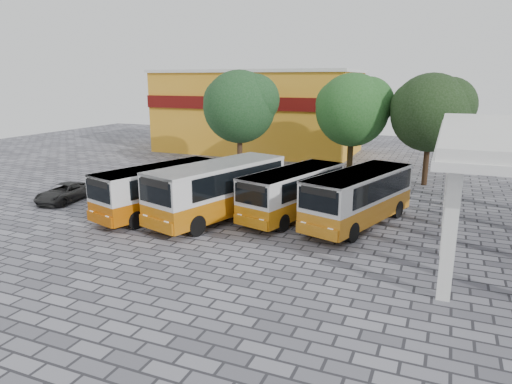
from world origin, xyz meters
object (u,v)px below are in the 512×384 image
at_px(bus_far_right, 359,195).
at_px(parked_car, 65,193).
at_px(bus_far_left, 160,187).
at_px(bus_centre_right, 293,190).
at_px(bus_centre_left, 218,187).

bearing_deg(bus_far_right, parked_car, -155.03).
distance_m(bus_far_left, parked_car, 7.24).
bearing_deg(bus_centre_right, parked_car, -155.13).
height_order(bus_far_left, bus_centre_right, bus_far_left).
bearing_deg(bus_far_right, bus_centre_right, -162.60).
height_order(bus_centre_right, parked_car, bus_centre_right).
bearing_deg(parked_car, bus_far_right, 1.76).
distance_m(bus_centre_left, parked_car, 10.59).
bearing_deg(bus_far_left, parked_car, -163.32).
relative_size(bus_far_left, parked_car, 2.00).
distance_m(bus_centre_right, bus_far_right, 3.56).
relative_size(bus_far_left, bus_centre_left, 0.90).
height_order(bus_centre_left, bus_centre_right, bus_centre_left).
bearing_deg(bus_centre_left, parked_car, -160.62).
xyz_separation_m(bus_centre_left, bus_centre_right, (3.62, 1.85, -0.23)).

